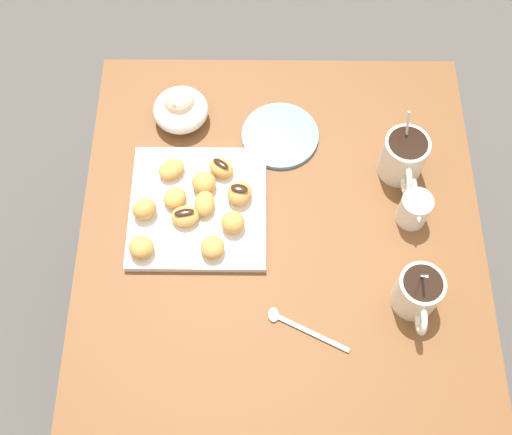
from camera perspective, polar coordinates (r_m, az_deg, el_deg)
ground_plane at (r=1.94m, az=1.46°, el=-10.42°), size 8.00×8.00×0.00m
dining_table at (r=1.39m, az=2.02°, el=-3.83°), size 0.84×0.79×0.74m
pastry_plate_square at (r=1.27m, az=-5.15°, el=0.90°), size 0.27×0.27×0.02m
coffee_mug_cream_left at (r=1.30m, az=12.96°, el=5.29°), size 0.13×0.09×0.15m
coffee_mug_cream_right at (r=1.19m, az=14.18°, el=-6.48°), size 0.12×0.08×0.14m
cream_pitcher_white at (r=1.27m, az=13.87°, el=0.86°), size 0.10×0.06×0.07m
ice_cream_bowl at (r=1.36m, az=-6.72°, el=9.59°), size 0.12×0.12×0.09m
saucer_sky_left at (r=1.36m, az=2.12°, el=7.28°), size 0.16×0.16×0.01m
loose_spoon_near_saucer at (r=1.18m, az=3.70°, el=-9.61°), size 0.08×0.15×0.01m
beignet_0 at (r=1.25m, az=-9.88°, el=0.74°), size 0.06×0.06×0.04m
beignet_1 at (r=1.20m, az=-3.88°, el=-2.66°), size 0.05×0.05×0.04m
beignet_2 at (r=1.22m, az=-10.14°, el=-2.63°), size 0.06×0.06×0.04m
beignet_3 at (r=1.27m, az=-4.65°, el=3.11°), size 0.05×0.05×0.04m
beignet_4 at (r=1.26m, az=-7.23°, el=1.77°), size 0.06×0.06×0.03m
beignet_5 at (r=1.25m, az=-1.47°, el=2.16°), size 0.07×0.06×0.04m
chocolate_drizzle_5 at (r=1.23m, az=-1.49°, el=2.60°), size 0.02×0.04×0.00m
beignet_6 at (r=1.28m, az=-3.10°, el=4.42°), size 0.06×0.07×0.03m
chocolate_drizzle_6 at (r=1.27m, az=-3.13°, el=4.81°), size 0.03×0.04×0.00m
beignet_7 at (r=1.24m, az=-6.32°, el=0.10°), size 0.05×0.06×0.03m
chocolate_drizzle_7 at (r=1.22m, az=-6.39°, el=0.44°), size 0.02×0.04×0.00m
beignet_8 at (r=1.25m, az=-4.58°, el=1.26°), size 0.06×0.04×0.03m
beignet_9 at (r=1.29m, az=-7.52°, el=4.27°), size 0.07×0.07×0.03m
beignet_10 at (r=1.22m, az=-2.06°, el=-0.61°), size 0.06×0.06×0.04m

